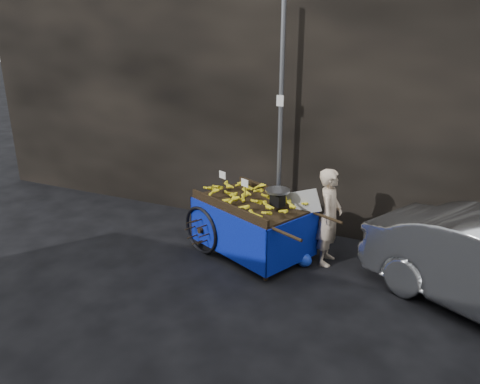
% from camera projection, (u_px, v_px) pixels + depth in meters
% --- Properties ---
extents(ground, '(80.00, 80.00, 0.00)m').
position_uv_depth(ground, '(232.00, 260.00, 7.55)').
color(ground, black).
rests_on(ground, ground).
extents(building_wall, '(13.50, 2.00, 5.00)m').
position_uv_depth(building_wall, '(309.00, 86.00, 8.79)').
color(building_wall, black).
rests_on(building_wall, ground).
extents(street_pole, '(0.12, 0.10, 4.00)m').
position_uv_depth(street_pole, '(280.00, 124.00, 7.87)').
color(street_pole, slate).
rests_on(street_pole, ground).
extents(banana_cart, '(2.68, 2.00, 1.33)m').
position_uv_depth(banana_cart, '(250.00, 206.00, 7.54)').
color(banana_cart, black).
rests_on(banana_cart, ground).
extents(vendor, '(0.85, 0.58, 1.55)m').
position_uv_depth(vendor, '(329.00, 217.00, 7.23)').
color(vendor, beige).
rests_on(vendor, ground).
extents(plastic_bag, '(0.25, 0.20, 0.22)m').
position_uv_depth(plastic_bag, '(304.00, 260.00, 7.31)').
color(plastic_bag, blue).
rests_on(plastic_bag, ground).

